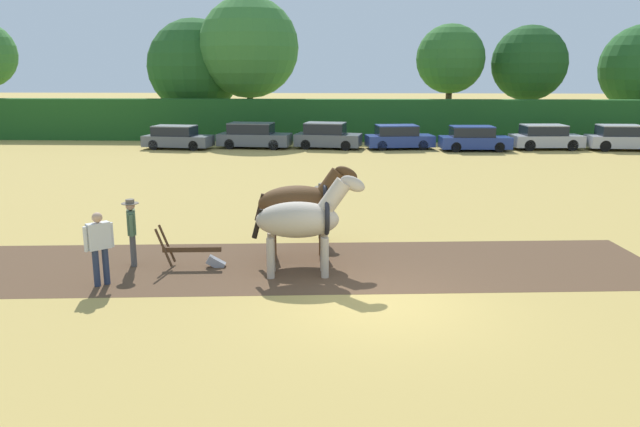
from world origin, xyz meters
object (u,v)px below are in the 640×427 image
draft_horse_lead_right (302,204)px  parked_car_far_right (621,138)px  draft_horse_lead_left (303,219)px  parked_car_center (399,137)px  tree_center (450,59)px  tree_center_left (249,47)px  parked_car_center_right (474,139)px  farmer_onlooker_left (99,243)px  farmer_beside_team (322,207)px  parked_car_center_left (327,136)px  parked_car_left (253,136)px  plow (198,254)px  tree_left (195,66)px  farmer_at_plow (132,227)px  parked_car_right (545,137)px  parked_car_far_left (177,138)px  tree_center_right (529,63)px

draft_horse_lead_right → parked_car_far_right: size_ratio=0.66×
draft_horse_lead_left → parked_car_center: (4.06, 24.24, -0.64)m
tree_center → draft_horse_lead_left: size_ratio=2.94×
tree_center_left → draft_horse_lead_left: size_ratio=3.66×
parked_car_center_right → parked_car_far_right: 8.90m
draft_horse_lead_left → farmer_onlooker_left: draft_horse_lead_left is taller
tree_center_left → parked_car_center_right: tree_center_left is taller
farmer_beside_team → tree_center_left: bearing=84.4°
tree_center_left → parked_car_center_left: tree_center_left is taller
parked_car_left → draft_horse_lead_right: bearing=-72.1°
plow → parked_car_far_right: 31.06m
tree_center_left → parked_car_center: tree_center_left is taller
tree_left → farmer_at_plow: bearing=-79.2°
tree_left → parked_car_right: bearing=-19.7°
plow → parked_car_far_right: size_ratio=0.41×
tree_center → plow: size_ratio=4.75×
plow → parked_car_far_left: size_ratio=0.39×
farmer_onlooker_left → tree_center: bearing=115.1°
tree_center_left → parked_car_left: size_ratio=2.14×
parked_car_far_right → tree_center: bearing=142.2°
farmer_onlooker_left → parked_car_far_left: 25.11m
plow → parked_car_far_left: (-6.84, 23.21, 0.36)m
parked_car_left → tree_center: bearing=36.8°
farmer_at_plow → parked_car_center_right: (12.71, 23.03, -0.26)m
tree_left → parked_car_right: size_ratio=1.99×
tree_center → parked_car_center: bearing=-118.1°
tree_center_right → farmer_onlooker_left: (-18.32, -33.45, -4.20)m
farmer_at_plow → parked_car_far_right: farmer_at_plow is taller
draft_horse_lead_right → farmer_beside_team: bearing=72.0°
tree_center_left → parked_car_center_left: (5.87, -7.30, -5.52)m
draft_horse_lead_left → farmer_at_plow: size_ratio=1.62×
plow → farmer_onlooker_left: size_ratio=1.00×
farmer_beside_team → parked_car_right: size_ratio=0.38×
farmer_at_plow → parked_car_far_left: bearing=83.7°
parked_car_center_right → parked_car_right: parked_car_right is taller
farmer_onlooker_left → parked_car_right: size_ratio=0.39×
tree_left → farmer_at_plow: tree_left is taller
draft_horse_lead_left → farmer_at_plow: (-4.23, 0.53, -0.37)m
tree_center_right → parked_car_far_right: size_ratio=1.95×
draft_horse_lead_right → tree_center_left: bearing=96.5°
parked_car_center → parked_car_far_right: parked_car_far_right is taller
tree_center_right → draft_horse_lead_left: (-13.87, -32.49, -3.83)m
tree_left → draft_horse_lead_right: (10.28, -31.52, -3.54)m
farmer_onlooker_left → parked_car_far_right: 33.31m
parked_car_left → parked_car_center_left: bearing=6.5°
draft_horse_lead_left → farmer_at_plow: draft_horse_lead_left is taller
draft_horse_lead_left → parked_car_center_left: draft_horse_lead_left is taller
tree_left → plow: 33.63m
farmer_beside_team → parked_car_center: farmer_beside_team is taller
draft_horse_lead_right → parked_car_far_right: 28.83m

